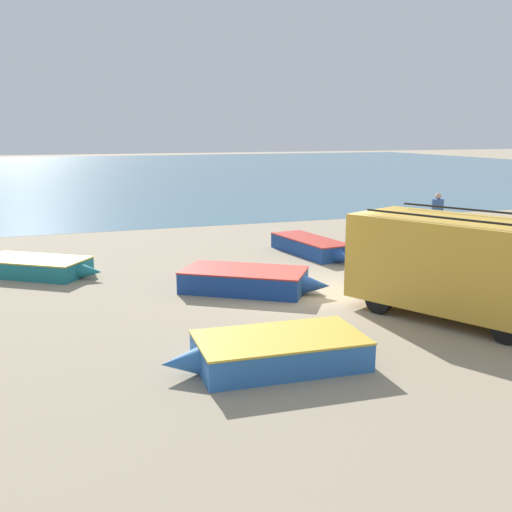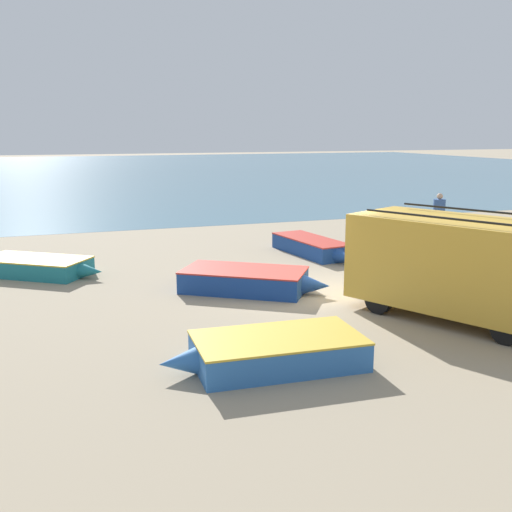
{
  "view_description": "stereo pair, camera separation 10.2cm",
  "coord_description": "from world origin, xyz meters",
  "views": [
    {
      "loc": [
        -6.7,
        -14.04,
        4.27
      ],
      "look_at": [
        -1.47,
        0.58,
        1.0
      ],
      "focal_mm": 42.0,
      "sensor_mm": 36.0,
      "label": 1
    },
    {
      "loc": [
        -6.6,
        -14.07,
        4.27
      ],
      "look_at": [
        -1.47,
        0.58,
        1.0
      ],
      "focal_mm": 42.0,
      "sensor_mm": 36.0,
      "label": 2
    }
  ],
  "objects": [
    {
      "name": "fishing_rowboat_3",
      "position": [
        -1.62,
        0.81,
        0.3
      ],
      "size": [
        3.91,
        3.24,
        0.59
      ],
      "rotation": [
        0.0,
        0.0,
        5.69
      ],
      "color": "navy",
      "rests_on": "ground_plane"
    },
    {
      "name": "ground_plane",
      "position": [
        0.0,
        0.0,
        0.0
      ],
      "size": [
        200.0,
        200.0,
        0.0
      ],
      "primitive_type": "plane",
      "color": "gray"
    },
    {
      "name": "fishing_rowboat_1",
      "position": [
        -7.02,
        4.62,
        0.26
      ],
      "size": [
        3.77,
        3.13,
        0.52
      ],
      "rotation": [
        0.0,
        0.0,
        5.67
      ],
      "color": "#1E757F",
      "rests_on": "ground_plane"
    },
    {
      "name": "parked_van",
      "position": [
        2.21,
        -3.1,
        1.27
      ],
      "size": [
        4.14,
        5.4,
        2.45
      ],
      "rotation": [
        0.0,
        0.0,
        5.18
      ],
      "color": "gold",
      "rests_on": "ground_plane"
    },
    {
      "name": "sea_water",
      "position": [
        0.0,
        52.0,
        0.0
      ],
      "size": [
        120.0,
        80.0,
        0.01
      ],
      "primitive_type": "cube",
      "color": "#477084",
      "rests_on": "ground_plane"
    },
    {
      "name": "fishing_rowboat_0",
      "position": [
        2.06,
        4.63,
        0.28
      ],
      "size": [
        1.71,
        4.22,
        0.56
      ],
      "rotation": [
        0.0,
        0.0,
        4.85
      ],
      "color": "navy",
      "rests_on": "ground_plane"
    },
    {
      "name": "fishing_rowboat_2",
      "position": [
        -2.86,
        -4.34,
        0.28
      ],
      "size": [
        3.79,
        1.83,
        0.56
      ],
      "rotation": [
        0.0,
        0.0,
        3.09
      ],
      "color": "#2D66AD",
      "rests_on": "ground_plane"
    },
    {
      "name": "fisherman_1",
      "position": [
        8.2,
        5.99,
        1.08
      ],
      "size": [
        0.48,
        0.48,
        1.81
      ],
      "rotation": [
        0.0,
        0.0,
        5.48
      ],
      "color": "#5B564C",
      "rests_on": "ground_plane"
    }
  ]
}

